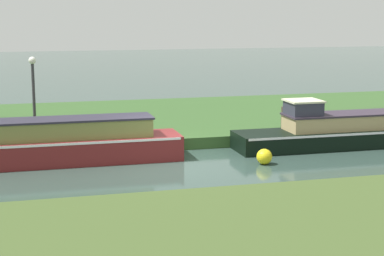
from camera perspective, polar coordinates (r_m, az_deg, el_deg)
name	(u,v)px	position (r m, az deg, el deg)	size (l,w,h in m)	color
ground_plane	(179,165)	(19.39, -1.21, -3.33)	(120.00, 120.00, 0.00)	#314740
riverbank_far	(138,121)	(26.07, -4.85, 0.62)	(72.00, 10.00, 0.40)	#325426
black_barge	(361,130)	(22.88, 14.87, -0.15)	(8.62, 1.64, 1.68)	black
maroon_narrowboat	(3,145)	(19.92, -16.56, -1.48)	(10.82, 1.58, 1.91)	maroon
lamp_post	(33,87)	(21.57, -14.02, 3.54)	(0.24, 0.24, 2.75)	#333338
mooring_post_near	(283,119)	(22.80, 8.17, 0.80)	(0.16, 0.16, 0.90)	#463F32
channel_buoy	(264,157)	(19.55, 6.49, -2.57)	(0.48, 0.48, 0.48)	yellow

